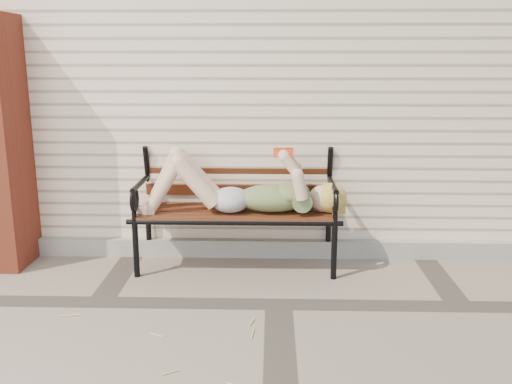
{
  "coord_description": "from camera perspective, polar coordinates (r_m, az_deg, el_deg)",
  "views": [
    {
      "loc": [
        -0.05,
        -3.67,
        1.68
      ],
      "look_at": [
        -0.17,
        0.54,
        0.67
      ],
      "focal_mm": 40.0,
      "sensor_mm": 36.0,
      "label": 1
    }
  ],
  "objects": [
    {
      "name": "ground",
      "position": [
        4.03,
        2.29,
        -11.16
      ],
      "size": [
        80.0,
        80.0,
        0.0
      ],
      "primitive_type": "plane",
      "color": "#75695A",
      "rests_on": "ground"
    },
    {
      "name": "garden_bench",
      "position": [
        4.62,
        -1.93,
        0.32
      ],
      "size": [
        1.73,
        0.69,
        1.12
      ],
      "color": "black",
      "rests_on": "ground"
    },
    {
      "name": "foundation_strip",
      "position": [
        4.91,
        2.18,
        -5.63
      ],
      "size": [
        8.0,
        0.1,
        0.15
      ],
      "primitive_type": "cube",
      "color": "#A39E93",
      "rests_on": "ground"
    },
    {
      "name": "house_wall",
      "position": [
        6.67,
        2.14,
        11.92
      ],
      "size": [
        8.0,
        4.0,
        3.0
      ],
      "primitive_type": "cube",
      "color": "beige",
      "rests_on": "ground"
    },
    {
      "name": "reading_woman",
      "position": [
        4.48,
        -1.86,
        0.39
      ],
      "size": [
        1.64,
        0.37,
        0.52
      ],
      "color": "#0B414F",
      "rests_on": "ground"
    }
  ]
}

